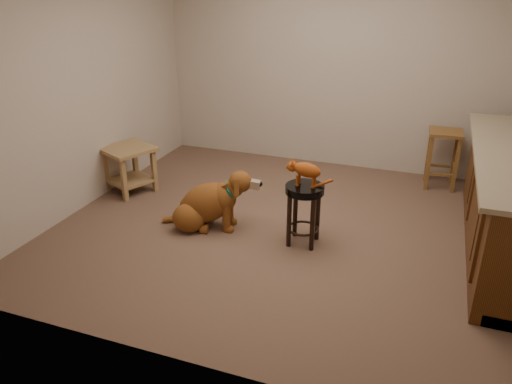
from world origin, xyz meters
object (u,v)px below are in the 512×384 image
at_px(padded_stool, 304,203).
at_px(side_table, 129,163).
at_px(wood_stool, 442,158).
at_px(golden_retriever, 208,204).
at_px(tabby_kitten, 305,170).

relative_size(padded_stool, side_table, 0.85).
xyz_separation_m(padded_stool, wood_stool, (1.16, 1.88, -0.06)).
distance_m(padded_stool, golden_retriever, 0.99).
bearing_deg(side_table, golden_retriever, -22.09).
bearing_deg(padded_stool, golden_retriever, -179.57).
distance_m(side_table, golden_retriever, 1.32).
relative_size(wood_stool, tabby_kitten, 1.59).
bearing_deg(padded_stool, tabby_kitten, 175.06).
bearing_deg(wood_stool, golden_retriever, -138.62).
bearing_deg(side_table, wood_stool, 22.46).
distance_m(padded_stool, side_table, 2.25).
bearing_deg(wood_stool, tabby_kitten, -122.01).
xyz_separation_m(golden_retriever, tabby_kitten, (0.97, 0.01, 0.49)).
xyz_separation_m(wood_stool, side_table, (-3.36, -1.39, -0.00)).
distance_m(padded_stool, tabby_kitten, 0.32).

